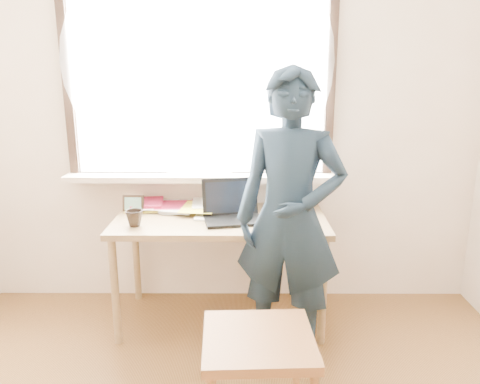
{
  "coord_description": "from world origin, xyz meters",
  "views": [
    {
      "loc": [
        0.09,
        -1.24,
        1.66
      ],
      "look_at": [
        0.08,
        0.95,
        1.08
      ],
      "focal_mm": 35.0,
      "sensor_mm": 36.0,
      "label": 1
    }
  ],
  "objects_px": {
    "laptop": "(232,210)",
    "person": "(290,219)",
    "desk": "(221,228)",
    "work_chair": "(258,352)",
    "mug_white": "(210,204)",
    "mug_dark": "(134,218)"
  },
  "relations": [
    {
      "from": "person",
      "to": "mug_white",
      "type": "bearing_deg",
      "value": 147.82
    },
    {
      "from": "desk",
      "to": "work_chair",
      "type": "distance_m",
      "value": 1.07
    },
    {
      "from": "mug_dark",
      "to": "work_chair",
      "type": "distance_m",
      "value": 1.18
    },
    {
      "from": "laptop",
      "to": "mug_dark",
      "type": "xyz_separation_m",
      "value": [
        -0.59,
        -0.14,
        -0.01
      ]
    },
    {
      "from": "mug_dark",
      "to": "person",
      "type": "bearing_deg",
      "value": -12.32
    },
    {
      "from": "desk",
      "to": "mug_white",
      "type": "distance_m",
      "value": 0.21
    },
    {
      "from": "mug_white",
      "to": "mug_dark",
      "type": "height_order",
      "value": "mug_dark"
    },
    {
      "from": "mug_dark",
      "to": "work_chair",
      "type": "relative_size",
      "value": 0.21
    },
    {
      "from": "laptop",
      "to": "person",
      "type": "distance_m",
      "value": 0.48
    },
    {
      "from": "laptop",
      "to": "work_chair",
      "type": "bearing_deg",
      "value": -82.12
    },
    {
      "from": "mug_white",
      "to": "person",
      "type": "height_order",
      "value": "person"
    },
    {
      "from": "desk",
      "to": "mug_dark",
      "type": "height_order",
      "value": "mug_dark"
    },
    {
      "from": "laptop",
      "to": "person",
      "type": "height_order",
      "value": "person"
    },
    {
      "from": "mug_white",
      "to": "laptop",
      "type": "bearing_deg",
      "value": -50.75
    },
    {
      "from": "laptop",
      "to": "mug_white",
      "type": "xyz_separation_m",
      "value": [
        -0.15,
        0.19,
        -0.01
      ]
    },
    {
      "from": "mug_white",
      "to": "person",
      "type": "bearing_deg",
      "value": -47.7
    },
    {
      "from": "mug_white",
      "to": "mug_dark",
      "type": "xyz_separation_m",
      "value": [
        -0.44,
        -0.33,
        0.01
      ]
    },
    {
      "from": "desk",
      "to": "mug_dark",
      "type": "xyz_separation_m",
      "value": [
        -0.52,
        -0.17,
        0.12
      ]
    },
    {
      "from": "mug_white",
      "to": "mug_dark",
      "type": "relative_size",
      "value": 1.03
    },
    {
      "from": "mug_dark",
      "to": "work_chair",
      "type": "height_order",
      "value": "mug_dark"
    },
    {
      "from": "person",
      "to": "mug_dark",
      "type": "bearing_deg",
      "value": -176.8
    },
    {
      "from": "laptop",
      "to": "mug_white",
      "type": "relative_size",
      "value": 3.72
    }
  ]
}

